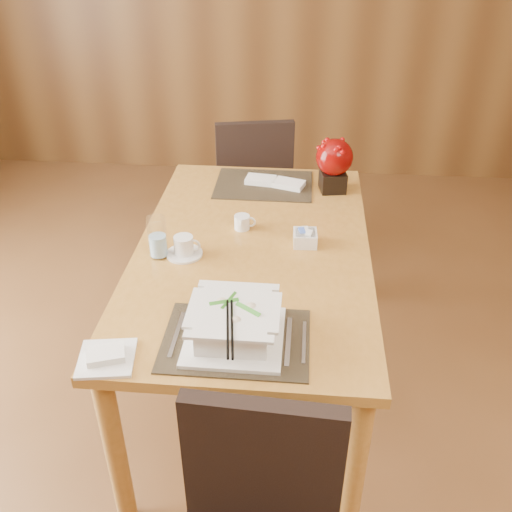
# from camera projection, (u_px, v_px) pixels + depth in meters

# --- Properties ---
(ground) EXTENTS (6.00, 6.00, 0.00)m
(ground) POSITION_uv_depth(u_px,v_px,m) (238.00, 503.00, 2.11)
(ground) COLOR brown
(ground) RESTS_ON ground
(dining_table) EXTENTS (0.90, 1.50, 0.75)m
(dining_table) POSITION_uv_depth(u_px,v_px,m) (253.00, 268.00, 2.26)
(dining_table) COLOR #B57C32
(dining_table) RESTS_ON ground
(placemat_near) EXTENTS (0.45, 0.33, 0.01)m
(placemat_near) POSITION_uv_depth(u_px,v_px,m) (236.00, 340.00, 1.75)
(placemat_near) COLOR black
(placemat_near) RESTS_ON dining_table
(placemat_far) EXTENTS (0.45, 0.33, 0.01)m
(placemat_far) POSITION_uv_depth(u_px,v_px,m) (264.00, 185.00, 2.67)
(placemat_far) COLOR black
(placemat_far) RESTS_ON dining_table
(soup_setting) EXTENTS (0.30, 0.30, 0.12)m
(soup_setting) POSITION_uv_depth(u_px,v_px,m) (234.00, 325.00, 1.72)
(soup_setting) COLOR white
(soup_setting) RESTS_ON dining_table
(coffee_cup) EXTENTS (0.14, 0.14, 0.08)m
(coffee_cup) POSITION_uv_depth(u_px,v_px,m) (184.00, 247.00, 2.14)
(coffee_cup) COLOR white
(coffee_cup) RESTS_ON dining_table
(water_glass) EXTENTS (0.08, 0.08, 0.16)m
(water_glass) POSITION_uv_depth(u_px,v_px,m) (157.00, 237.00, 2.11)
(water_glass) COLOR silver
(water_glass) RESTS_ON dining_table
(creamer_jug) EXTENTS (0.08, 0.08, 0.06)m
(creamer_jug) POSITION_uv_depth(u_px,v_px,m) (242.00, 222.00, 2.31)
(creamer_jug) COLOR white
(creamer_jug) RESTS_ON dining_table
(sugar_caddy) EXTENTS (0.10, 0.10, 0.05)m
(sugar_caddy) POSITION_uv_depth(u_px,v_px,m) (305.00, 238.00, 2.21)
(sugar_caddy) COLOR white
(sugar_caddy) RESTS_ON dining_table
(berry_decor) EXTENTS (0.17, 0.17, 0.25)m
(berry_decor) POSITION_uv_depth(u_px,v_px,m) (334.00, 162.00, 2.55)
(berry_decor) COLOR black
(berry_decor) RESTS_ON dining_table
(napkins_far) EXTENTS (0.29, 0.16, 0.02)m
(napkins_far) POSITION_uv_depth(u_px,v_px,m) (277.00, 182.00, 2.66)
(napkins_far) COLOR white
(napkins_far) RESTS_ON dining_table
(bread_plate) EXTENTS (0.19, 0.19, 0.01)m
(bread_plate) POSITION_uv_depth(u_px,v_px,m) (107.00, 358.00, 1.68)
(bread_plate) COLOR white
(bread_plate) RESTS_ON dining_table
(far_chair) EXTENTS (0.50, 0.51, 0.92)m
(far_chair) POSITION_uv_depth(u_px,v_px,m) (253.00, 184.00, 3.21)
(far_chair) COLOR black
(far_chair) RESTS_ON ground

